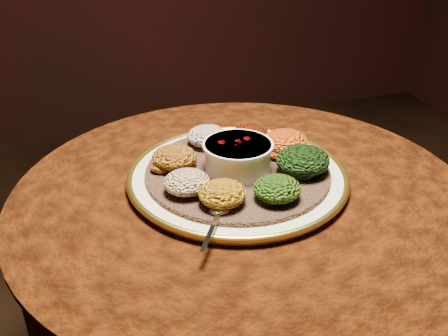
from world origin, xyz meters
name	(u,v)px	position (x,y,z in m)	size (l,w,h in m)	color
table	(241,256)	(0.00, 0.00, 0.55)	(0.96, 0.96, 0.73)	black
platter	(237,176)	(0.00, 0.03, 0.75)	(0.50, 0.50, 0.02)	silver
injera	(238,171)	(0.00, 0.03, 0.76)	(0.39, 0.39, 0.01)	brown
stew_bowl	(238,155)	(0.00, 0.03, 0.80)	(0.15, 0.15, 0.06)	white
spoon	(218,213)	(-0.09, -0.12, 0.77)	(0.09, 0.12, 0.01)	silver
portion_ayib	(207,136)	(-0.03, 0.17, 0.78)	(0.09, 0.09, 0.04)	silver
portion_kitfo	(250,134)	(0.07, 0.15, 0.78)	(0.09, 0.08, 0.04)	black
portion_tikil	(285,142)	(0.13, 0.08, 0.79)	(0.10, 0.10, 0.05)	#C57910
portion_gomen	(303,160)	(0.12, -0.02, 0.79)	(0.11, 0.11, 0.05)	black
portion_mixveg	(277,189)	(0.03, -0.10, 0.78)	(0.09, 0.09, 0.04)	#9E280A
portion_kik	(222,194)	(-0.07, -0.08, 0.78)	(0.09, 0.09, 0.04)	#BF7E10
portion_timatim	(187,182)	(-0.12, -0.02, 0.78)	(0.09, 0.09, 0.04)	maroon
portion_shiro	(174,157)	(-0.12, 0.09, 0.78)	(0.10, 0.09, 0.05)	#A35F13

